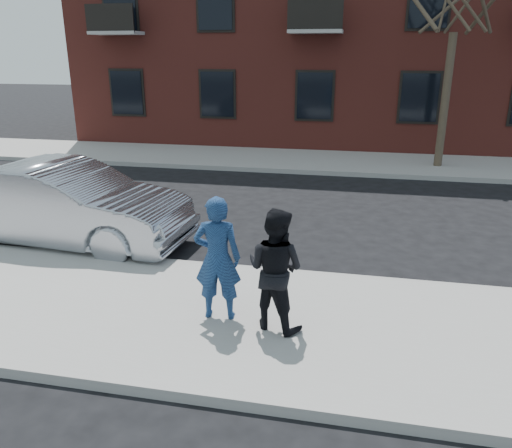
# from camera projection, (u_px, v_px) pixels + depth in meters

# --- Properties ---
(ground) EXTENTS (100.00, 100.00, 0.00)m
(ground) POSITION_uv_depth(u_px,v_px,m) (223.00, 316.00, 7.53)
(ground) COLOR black
(ground) RESTS_ON ground
(near_sidewalk) EXTENTS (50.00, 3.50, 0.15)m
(near_sidewalk) POSITION_uv_depth(u_px,v_px,m) (218.00, 320.00, 7.28)
(near_sidewalk) COLOR #999791
(near_sidewalk) RESTS_ON ground
(near_curb) EXTENTS (50.00, 0.10, 0.15)m
(near_curb) POSITION_uv_depth(u_px,v_px,m) (246.00, 270.00, 8.94)
(near_curb) COLOR #999691
(near_curb) RESTS_ON ground
(far_sidewalk) EXTENTS (50.00, 3.50, 0.15)m
(far_sidewalk) POSITION_uv_depth(u_px,v_px,m) (305.00, 161.00, 17.92)
(far_sidewalk) COLOR #999791
(far_sidewalk) RESTS_ON ground
(far_curb) EXTENTS (50.00, 0.10, 0.15)m
(far_curb) POSITION_uv_depth(u_px,v_px,m) (299.00, 172.00, 16.25)
(far_curb) COLOR #999691
(far_curb) RESTS_ON ground
(silver_sedan) EXTENTS (5.26, 2.18, 1.69)m
(silver_sedan) POSITION_uv_depth(u_px,v_px,m) (66.00, 204.00, 10.13)
(silver_sedan) COLOR #999BA3
(silver_sedan) RESTS_ON ground
(man_hoodie) EXTENTS (0.71, 0.53, 1.81)m
(man_hoodie) POSITION_uv_depth(u_px,v_px,m) (217.00, 258.00, 6.96)
(man_hoodie) COLOR navy
(man_hoodie) RESTS_ON near_sidewalk
(man_peacoat) EXTENTS (1.01, 0.90, 1.72)m
(man_peacoat) POSITION_uv_depth(u_px,v_px,m) (275.00, 269.00, 6.72)
(man_peacoat) COLOR black
(man_peacoat) RESTS_ON near_sidewalk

